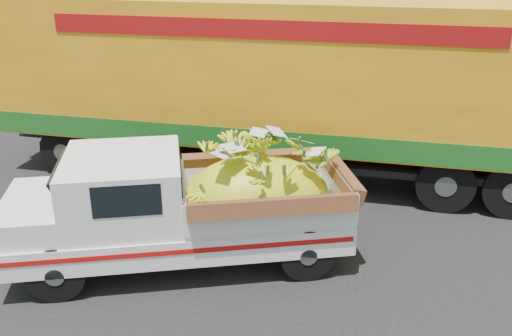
# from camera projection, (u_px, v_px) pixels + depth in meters

# --- Properties ---
(ground) EXTENTS (100.00, 100.00, 0.00)m
(ground) POSITION_uv_depth(u_px,v_px,m) (145.00, 243.00, 9.81)
(ground) COLOR black
(ground) RESTS_ON ground
(curb) EXTENTS (60.00, 0.25, 0.15)m
(curb) POSITION_uv_depth(u_px,v_px,m) (220.00, 133.00, 15.17)
(curb) COLOR gray
(curb) RESTS_ON ground
(sidewalk) EXTENTS (60.00, 4.00, 0.14)m
(sidewalk) POSITION_uv_depth(u_px,v_px,m) (235.00, 111.00, 17.10)
(sidewalk) COLOR gray
(sidewalk) RESTS_ON ground
(building_left) EXTENTS (18.00, 6.00, 5.00)m
(building_left) POSITION_uv_depth(u_px,v_px,m) (67.00, 3.00, 22.79)
(building_left) COLOR gray
(building_left) RESTS_ON ground
(pickup_truck) EXTENTS (5.59, 3.43, 1.84)m
(pickup_truck) POSITION_uv_depth(u_px,v_px,m) (205.00, 203.00, 9.01)
(pickup_truck) COLOR black
(pickup_truck) RESTS_ON ground
(semi_trailer) EXTENTS (12.04, 3.34, 3.80)m
(semi_trailer) POSITION_uv_depth(u_px,v_px,m) (278.00, 81.00, 11.89)
(semi_trailer) COLOR black
(semi_trailer) RESTS_ON ground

